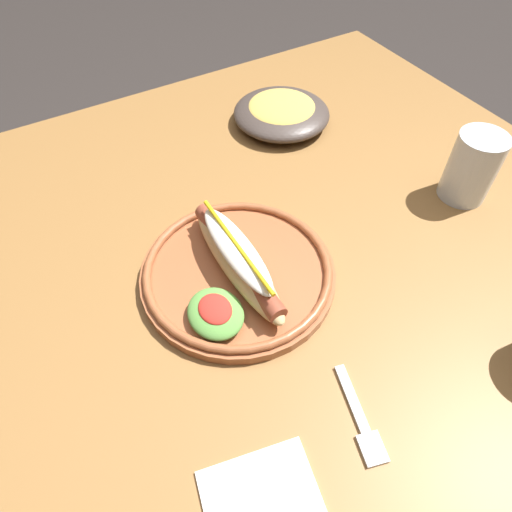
# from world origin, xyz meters

# --- Properties ---
(ground_plane) EXTENTS (8.00, 8.00, 0.00)m
(ground_plane) POSITION_xyz_m (0.00, 0.00, 0.00)
(ground_plane) COLOR #2D2826
(dining_table) EXTENTS (1.12, 1.03, 0.74)m
(dining_table) POSITION_xyz_m (0.00, 0.00, 0.64)
(dining_table) COLOR olive
(dining_table) RESTS_ON ground_plane
(hot_dog_plate) EXTENTS (0.28, 0.28, 0.08)m
(hot_dog_plate) POSITION_xyz_m (-0.01, -0.15, 0.76)
(hot_dog_plate) COLOR #9E5633
(hot_dog_plate) RESTS_ON dining_table
(fork) EXTENTS (0.12, 0.05, 0.00)m
(fork) POSITION_xyz_m (0.24, -0.12, 0.74)
(fork) COLOR silver
(fork) RESTS_ON dining_table
(water_cup) EXTENTS (0.08, 0.08, 0.12)m
(water_cup) POSITION_xyz_m (0.02, 0.27, 0.80)
(water_cup) COLOR silver
(water_cup) RESTS_ON dining_table
(side_bowl) EXTENTS (0.19, 0.19, 0.05)m
(side_bowl) POSITION_xyz_m (-0.31, 0.12, 0.76)
(side_bowl) COLOR #423833
(side_bowl) RESTS_ON dining_table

